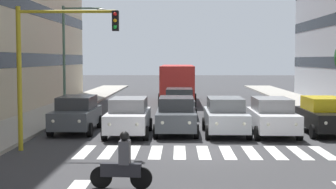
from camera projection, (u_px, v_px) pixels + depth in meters
name	position (u px, v px, depth m)	size (l,w,h in m)	color
ground_plane	(203.00, 152.00, 18.81)	(180.00, 180.00, 0.00)	#38383A
crosswalk_markings	(203.00, 152.00, 18.81)	(9.45, 2.80, 0.01)	silver
car_0	(324.00, 115.00, 23.39)	(2.02, 4.44, 1.72)	black
car_1	(272.00, 116.00, 22.96)	(2.02, 4.44, 1.72)	silver
car_2	(225.00, 116.00, 23.16)	(2.02, 4.44, 1.72)	#B2B7BC
car_3	(176.00, 115.00, 23.48)	(2.02, 4.44, 1.72)	#474C51
car_4	(129.00, 116.00, 22.96)	(2.02, 4.44, 1.72)	silver
car_5	(77.00, 114.00, 24.03)	(2.02, 4.44, 1.72)	#474C51
car_row2_0	(179.00, 102.00, 30.39)	(2.02, 4.44, 1.72)	#474C51
bus_behind_traffic	(177.00, 80.00, 40.18)	(2.78, 10.50, 3.00)	red
motorcycle_with_rider	(122.00, 165.00, 13.50)	(1.70, 0.38, 1.57)	black
traffic_light_gantry	(47.00, 55.00, 18.92)	(3.90, 0.36, 5.50)	#AD991E
street_lamp_right	(71.00, 48.00, 30.67)	(2.71, 0.28, 6.62)	#4C6B56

